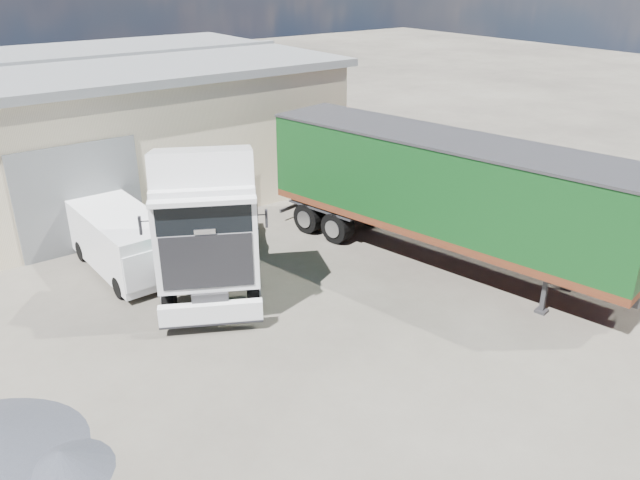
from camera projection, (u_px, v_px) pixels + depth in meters
ground at (312, 373)px, 14.57m from camera, size 120.00×120.00×0.00m
brick_boundary_wall at (458, 170)px, 24.71m from camera, size 0.35×26.00×2.50m
tractor_unit at (208, 230)px, 17.38m from camera, size 5.46×7.16×4.61m
box_trailer at (442, 187)px, 19.10m from camera, size 4.95×12.42×4.04m
panel_van at (126, 244)px, 18.91m from camera, size 1.98×4.59×1.85m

